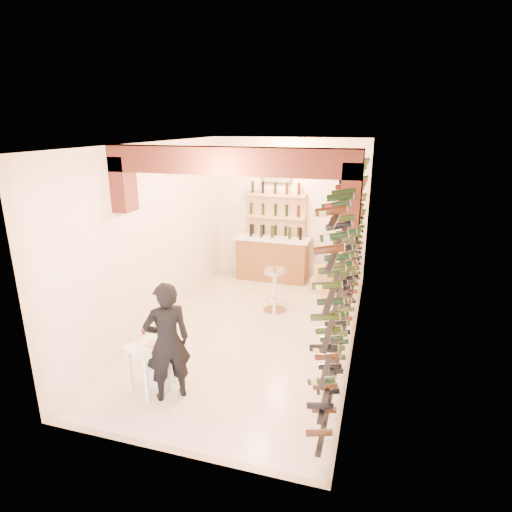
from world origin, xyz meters
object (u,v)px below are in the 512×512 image
at_px(chrome_barstool, 275,287).
at_px(person, 167,342).
at_px(wine_rack, 345,255).
at_px(tasting_table, 149,354).
at_px(back_counter, 272,257).
at_px(crate_lower, 325,285).
at_px(white_stool, 162,367).

bearing_deg(chrome_barstool, person, -102.86).
bearing_deg(wine_rack, tasting_table, -139.37).
distance_m(back_counter, tasting_table, 4.69).
relative_size(person, chrome_barstool, 1.88).
xyz_separation_m(wine_rack, person, (-2.02, -2.06, -0.73)).
relative_size(back_counter, crate_lower, 3.10).
distance_m(white_stool, crate_lower, 4.37).
xyz_separation_m(wine_rack, tasting_table, (-2.34, -2.01, -0.99)).
height_order(wine_rack, crate_lower, wine_rack).
bearing_deg(person, back_counter, -132.45).
xyz_separation_m(white_stool, crate_lower, (1.74, 4.01, -0.07)).
distance_m(back_counter, white_stool, 4.49).
height_order(back_counter, chrome_barstool, back_counter).
bearing_deg(wine_rack, crate_lower, 103.78).
bearing_deg(crate_lower, back_counter, 160.86).
distance_m(tasting_table, person, 0.41).
bearing_deg(wine_rack, person, -134.47).
xyz_separation_m(tasting_table, person, (0.32, -0.05, 0.25)).
distance_m(wine_rack, crate_lower, 2.65).
height_order(person, chrome_barstool, person).
bearing_deg(person, chrome_barstool, -142.97).
relative_size(back_counter, white_stool, 3.56).
bearing_deg(wine_rack, chrome_barstool, 145.25).
bearing_deg(wine_rack, white_stool, -141.65).
bearing_deg(chrome_barstool, white_stool, -109.01).
xyz_separation_m(back_counter, person, (-0.19, -4.71, 0.28)).
bearing_deg(tasting_table, back_counter, 108.57).
xyz_separation_m(wine_rack, back_counter, (-1.83, 2.65, -1.02)).
bearing_deg(chrome_barstool, crate_lower, 57.75).
height_order(back_counter, white_stool, back_counter).
height_order(white_stool, chrome_barstool, chrome_barstool).
xyz_separation_m(wine_rack, crate_lower, (-0.54, 2.20, -1.38)).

